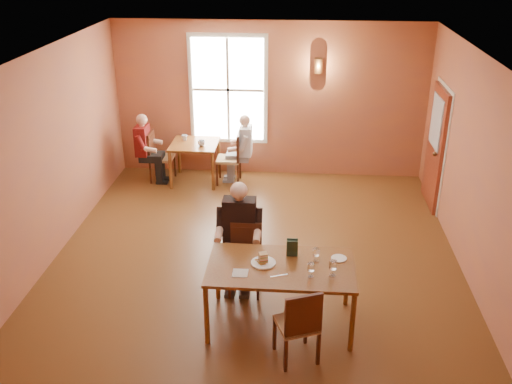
# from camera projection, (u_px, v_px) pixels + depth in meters

# --- Properties ---
(ground) EXTENTS (6.00, 7.00, 0.01)m
(ground) POSITION_uv_depth(u_px,v_px,m) (255.00, 262.00, 8.44)
(ground) COLOR brown
(ground) RESTS_ON ground
(wall_back) EXTENTS (6.00, 0.04, 3.00)m
(wall_back) POSITION_uv_depth(u_px,v_px,m) (270.00, 100.00, 10.99)
(wall_back) COLOR brown
(wall_back) RESTS_ON ground
(wall_front) EXTENTS (6.00, 0.04, 3.00)m
(wall_front) POSITION_uv_depth(u_px,v_px,m) (219.00, 329.00, 4.64)
(wall_front) COLOR brown
(wall_front) RESTS_ON ground
(wall_left) EXTENTS (0.04, 7.00, 3.00)m
(wall_left) POSITION_uv_depth(u_px,v_px,m) (43.00, 162.00, 8.03)
(wall_left) COLOR brown
(wall_left) RESTS_ON ground
(wall_right) EXTENTS (0.04, 7.00, 3.00)m
(wall_right) POSITION_uv_depth(u_px,v_px,m) (479.00, 175.00, 7.59)
(wall_right) COLOR brown
(wall_right) RESTS_ON ground
(ceiling) EXTENTS (6.00, 7.00, 0.04)m
(ceiling) POSITION_uv_depth(u_px,v_px,m) (255.00, 58.00, 7.19)
(ceiling) COLOR white
(ceiling) RESTS_ON wall_back
(window) EXTENTS (1.36, 0.10, 1.96)m
(window) POSITION_uv_depth(u_px,v_px,m) (228.00, 90.00, 10.92)
(window) COLOR white
(window) RESTS_ON wall_back
(door) EXTENTS (0.12, 1.04, 2.10)m
(door) POSITION_uv_depth(u_px,v_px,m) (435.00, 148.00, 9.87)
(door) COLOR maroon
(door) RESTS_ON ground
(wall_sconce) EXTENTS (0.16, 0.16, 0.28)m
(wall_sconce) POSITION_uv_depth(u_px,v_px,m) (318.00, 66.00, 10.54)
(wall_sconce) COLOR brown
(wall_sconce) RESTS_ON wall_back
(main_table) EXTENTS (1.76, 0.99, 0.83)m
(main_table) POSITION_uv_depth(u_px,v_px,m) (280.00, 295.00, 6.96)
(main_table) COLOR brown
(main_table) RESTS_ON ground
(chair_diner_main) EXTENTS (0.42, 0.42, 0.95)m
(chair_diner_main) POSITION_uv_depth(u_px,v_px,m) (245.00, 261.00, 7.56)
(chair_diner_main) COLOR brown
(chair_diner_main) RESTS_ON ground
(diner_main) EXTENTS (0.57, 0.57, 1.44)m
(diner_main) POSITION_uv_depth(u_px,v_px,m) (245.00, 246.00, 7.43)
(diner_main) COLOR black
(diner_main) RESTS_ON ground
(chair_empty) EXTENTS (0.55, 0.55, 0.96)m
(chair_empty) POSITION_uv_depth(u_px,v_px,m) (297.00, 322.00, 6.36)
(chair_empty) COLOR brown
(chair_empty) RESTS_ON ground
(plate_food) EXTENTS (0.35, 0.35, 0.04)m
(plate_food) POSITION_uv_depth(u_px,v_px,m) (263.00, 262.00, 6.83)
(plate_food) COLOR silver
(plate_food) RESTS_ON main_table
(sandwich) EXTENTS (0.12, 0.12, 0.12)m
(sandwich) POSITION_uv_depth(u_px,v_px,m) (263.00, 259.00, 6.82)
(sandwich) COLOR tan
(sandwich) RESTS_ON main_table
(goblet_a) EXTENTS (0.10, 0.10, 0.19)m
(goblet_a) POSITION_uv_depth(u_px,v_px,m) (316.00, 254.00, 6.84)
(goblet_a) COLOR white
(goblet_a) RESTS_ON main_table
(goblet_b) EXTENTS (0.10, 0.10, 0.21)m
(goblet_b) POSITION_uv_depth(u_px,v_px,m) (333.00, 268.00, 6.56)
(goblet_b) COLOR white
(goblet_b) RESTS_ON main_table
(goblet_c) EXTENTS (0.10, 0.10, 0.20)m
(goblet_c) POSITION_uv_depth(u_px,v_px,m) (311.00, 270.00, 6.53)
(goblet_c) COLOR white
(goblet_c) RESTS_ON main_table
(menu_stand) EXTENTS (0.14, 0.07, 0.23)m
(menu_stand) POSITION_uv_depth(u_px,v_px,m) (292.00, 248.00, 6.95)
(menu_stand) COLOR #1D3122
(menu_stand) RESTS_ON main_table
(knife) EXTENTS (0.21, 0.09, 0.00)m
(knife) POSITION_uv_depth(u_px,v_px,m) (279.00, 276.00, 6.59)
(knife) COLOR silver
(knife) RESTS_ON main_table
(napkin) EXTENTS (0.18, 0.18, 0.01)m
(napkin) POSITION_uv_depth(u_px,v_px,m) (240.00, 273.00, 6.64)
(napkin) COLOR silver
(napkin) RESTS_ON main_table
(side_plate) EXTENTS (0.21, 0.21, 0.01)m
(side_plate) POSITION_uv_depth(u_px,v_px,m) (339.00, 258.00, 6.93)
(side_plate) COLOR white
(side_plate) RESTS_ON main_table
(second_table) EXTENTS (0.89, 0.89, 0.78)m
(second_table) POSITION_uv_depth(u_px,v_px,m) (195.00, 162.00, 11.04)
(second_table) COLOR brown
(second_table) RESTS_ON ground
(chair_diner_white) EXTENTS (0.44, 0.44, 1.00)m
(chair_diner_white) POSITION_uv_depth(u_px,v_px,m) (229.00, 158.00, 10.94)
(chair_diner_white) COLOR #4D2011
(chair_diner_white) RESTS_ON ground
(diner_white) EXTENTS (0.52, 0.52, 1.29)m
(diner_white) POSITION_uv_depth(u_px,v_px,m) (230.00, 151.00, 10.88)
(diner_white) COLOR white
(diner_white) RESTS_ON ground
(chair_diner_maroon) EXTENTS (0.43, 0.43, 0.98)m
(chair_diner_maroon) POSITION_uv_depth(u_px,v_px,m) (162.00, 157.00, 11.04)
(chair_diner_maroon) COLOR brown
(chair_diner_maroon) RESTS_ON ground
(diner_maroon) EXTENTS (0.53, 0.53, 1.32)m
(diner_maroon) POSITION_uv_depth(u_px,v_px,m) (160.00, 148.00, 10.98)
(diner_maroon) COLOR #581D1B
(diner_maroon) RESTS_ON ground
(cup_a) EXTENTS (0.14, 0.14, 0.11)m
(cup_a) POSITION_uv_depth(u_px,v_px,m) (201.00, 143.00, 10.72)
(cup_a) COLOR white
(cup_a) RESTS_ON second_table
(cup_b) EXTENTS (0.13, 0.13, 0.10)m
(cup_b) POSITION_uv_depth(u_px,v_px,m) (185.00, 138.00, 11.01)
(cup_b) COLOR white
(cup_b) RESTS_ON second_table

